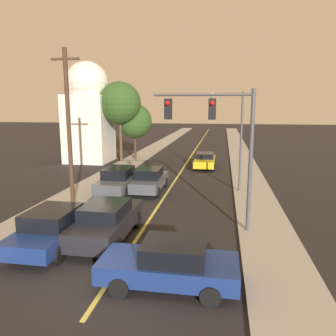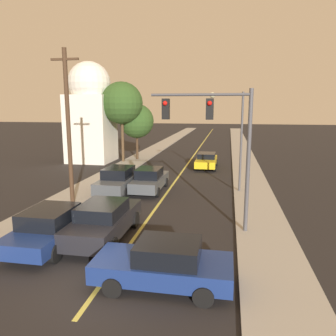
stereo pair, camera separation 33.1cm
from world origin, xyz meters
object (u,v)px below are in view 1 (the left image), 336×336
Objects in this scene: car_outer_lane_front at (55,226)px; tree_left_near at (120,103)px; domed_building_left at (88,111)px; car_crossing_right at (170,264)px; streetlamp_right at (233,127)px; utility_pole_left at (69,125)px; car_near_lane_second at (150,180)px; car_near_lane_front at (107,220)px; car_far_oncoming at (205,160)px; tree_left_far at (135,121)px; traffic_signal_mast at (219,131)px; car_outer_lane_second at (119,180)px.

tree_left_near reaches higher than car_outer_lane_front.
car_outer_lane_front is 0.50× the size of domed_building_left.
streetlamp_right reaches higher than car_crossing_right.
utility_pole_left is at bearing 42.10° from car_crossing_right.
car_near_lane_second is 0.92× the size of car_outer_lane_front.
streetlamp_right is at bearing 26.34° from utility_pole_left.
car_far_oncoming is (3.17, 17.37, -0.14)m from car_near_lane_front.
streetlamp_right is 15.07m from tree_left_far.
streetlamp_right is 0.74× the size of utility_pole_left.
domed_building_left is (-14.10, 10.07, 0.81)m from streetlamp_right.
tree_left_far is 4.76m from domed_building_left.
tree_left_far is at bearing -22.97° from car_far_oncoming.
car_near_lane_second is 6.46m from streetlamp_right.
car_outer_lane_front is at bearing -157.51° from traffic_signal_mast.
tree_left_near reaches higher than car_outer_lane_second.
domed_building_left is (-6.82, 11.46, 4.27)m from car_outer_lane_second.
car_near_lane_second is 0.53× the size of utility_pole_left.
car_near_lane_front is 1.09× the size of car_near_lane_second.
tree_left_far is 0.58× the size of domed_building_left.
car_outer_lane_second is (-1.91, -0.62, 0.07)m from car_near_lane_second.
car_outer_lane_second reaches higher than car_crossing_right.
utility_pole_left is at bearing -153.66° from streetlamp_right.
car_near_lane_second is at bearing 70.84° from car_far_oncoming.
car_outer_lane_second is 12.87m from tree_left_near.
domed_building_left reaches higher than tree_left_far.
tree_left_near is (-8.59, 22.12, 5.18)m from car_crossing_right.
car_far_oncoming is at bearing 79.65° from car_near_lane_front.
traffic_signal_mast is 0.98× the size of streetlamp_right.
tree_left_far is (-4.32, 12.31, 3.32)m from car_near_lane_second.
car_near_lane_front is 0.97× the size of car_outer_lane_second.
car_far_oncoming is 20.56m from car_crossing_right.
car_crossing_right is 12.89m from streetlamp_right.
domed_building_left reaches higher than car_outer_lane_second.
domed_building_left is (-8.74, 19.08, 4.27)m from car_near_lane_front.
domed_building_left is at bearing 108.96° from utility_pole_left.
tree_left_near is at bearing 116.63° from car_near_lane_second.
car_outer_lane_second is at bearing 25.43° from car_crossing_right.
car_near_lane_second is 1.05× the size of car_crossing_right.
car_near_lane_front is at bearing 79.65° from car_far_oncoming.
streetlamp_right is at bearing -35.55° from domed_building_left.
car_outer_lane_second is at bearing 90.00° from car_outer_lane_front.
streetlamp_right reaches higher than car_far_oncoming.
traffic_signal_mast is at bearing -64.57° from tree_left_far.
car_near_lane_second is at bearing 90.00° from car_near_lane_front.
traffic_signal_mast is (6.50, -5.82, 3.70)m from car_outer_lane_second.
tree_left_near is 1.37× the size of tree_left_far.
utility_pole_left reaches higher than traffic_signal_mast.
car_near_lane_front is at bearing 25.10° from car_outer_lane_front.
car_crossing_right is at bearing -68.78° from tree_left_near.
utility_pole_left is at bearing -135.02° from car_near_lane_second.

